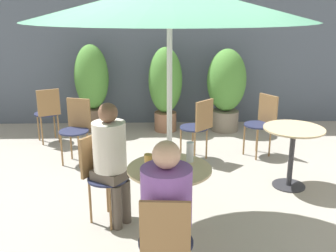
{
  "coord_description": "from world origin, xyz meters",
  "views": [
    {
      "loc": [
        -0.06,
        -3.03,
        2.03
      ],
      "look_at": [
        0.05,
        0.46,
        0.97
      ],
      "focal_mm": 42.0,
      "sensor_mm": 36.0,
      "label": 1
    }
  ],
  "objects_px": {
    "beer_glass_0": "(190,152)",
    "bistro_chair_1": "(166,240)",
    "seated_person_0": "(111,153)",
    "potted_plant_2": "(226,86)",
    "seated_person_1": "(167,206)",
    "potted_plant_0": "(92,83)",
    "umbrella": "(170,2)",
    "bistro_chair_3": "(76,124)",
    "beer_glass_1": "(148,165)",
    "bistro_chair_5": "(199,124)",
    "bistro_chair_4": "(263,119)",
    "bistro_chair_0": "(101,169)",
    "potted_plant_1": "(165,85)",
    "bistro_chair_2": "(48,110)",
    "cafe_table_near": "(169,186)",
    "cafe_table_far": "(293,143)"
  },
  "relations": [
    {
      "from": "beer_glass_0",
      "to": "bistro_chair_1",
      "type": "bearing_deg",
      "value": -104.4
    },
    {
      "from": "seated_person_0",
      "to": "potted_plant_2",
      "type": "xyz_separation_m",
      "value": [
        1.59,
        2.98,
        0.04
      ]
    },
    {
      "from": "seated_person_1",
      "to": "potted_plant_0",
      "type": "height_order",
      "value": "potted_plant_0"
    },
    {
      "from": "umbrella",
      "to": "bistro_chair_3",
      "type": "bearing_deg",
      "value": 120.8
    },
    {
      "from": "beer_glass_1",
      "to": "potted_plant_2",
      "type": "bearing_deg",
      "value": 70.49
    },
    {
      "from": "bistro_chair_5",
      "to": "bistro_chair_4",
      "type": "bearing_deg",
      "value": 148.63
    },
    {
      "from": "seated_person_0",
      "to": "beer_glass_0",
      "type": "distance_m",
      "value": 0.76
    },
    {
      "from": "bistro_chair_0",
      "to": "potted_plant_0",
      "type": "relative_size",
      "value": 0.59
    },
    {
      "from": "bistro_chair_4",
      "to": "potted_plant_1",
      "type": "relative_size",
      "value": 0.61
    },
    {
      "from": "bistro_chair_2",
      "to": "beer_glass_1",
      "type": "bearing_deg",
      "value": 91.24
    },
    {
      "from": "seated_person_0",
      "to": "umbrella",
      "type": "height_order",
      "value": "umbrella"
    },
    {
      "from": "seated_person_1",
      "to": "bistro_chair_2",
      "type": "bearing_deg",
      "value": -59.42
    },
    {
      "from": "bistro_chair_3",
      "to": "umbrella",
      "type": "xyz_separation_m",
      "value": [
        1.18,
        -1.98,
        1.54
      ]
    },
    {
      "from": "bistro_chair_4",
      "to": "seated_person_0",
      "type": "bearing_deg",
      "value": -77.76
    },
    {
      "from": "potted_plant_1",
      "to": "potted_plant_2",
      "type": "height_order",
      "value": "potted_plant_1"
    },
    {
      "from": "potted_plant_1",
      "to": "umbrella",
      "type": "height_order",
      "value": "umbrella"
    },
    {
      "from": "seated_person_0",
      "to": "potted_plant_1",
      "type": "relative_size",
      "value": 0.85
    },
    {
      "from": "bistro_chair_5",
      "to": "potted_plant_2",
      "type": "relative_size",
      "value": 0.62
    },
    {
      "from": "beer_glass_0",
      "to": "bistro_chair_0",
      "type": "bearing_deg",
      "value": 160.53
    },
    {
      "from": "cafe_table_near",
      "to": "umbrella",
      "type": "height_order",
      "value": "umbrella"
    },
    {
      "from": "potted_plant_0",
      "to": "umbrella",
      "type": "relative_size",
      "value": 0.66
    },
    {
      "from": "potted_plant_0",
      "to": "potted_plant_1",
      "type": "bearing_deg",
      "value": -2.04
    },
    {
      "from": "beer_glass_0",
      "to": "potted_plant_0",
      "type": "bearing_deg",
      "value": 112.74
    },
    {
      "from": "cafe_table_far",
      "to": "seated_person_0",
      "type": "relative_size",
      "value": 0.6
    },
    {
      "from": "bistro_chair_4",
      "to": "bistro_chair_2",
      "type": "bearing_deg",
      "value": -131.58
    },
    {
      "from": "potted_plant_2",
      "to": "umbrella",
      "type": "xyz_separation_m",
      "value": [
        -1.06,
        -3.33,
        1.3
      ]
    },
    {
      "from": "bistro_chair_3",
      "to": "bistro_chair_5",
      "type": "bearing_deg",
      "value": 16.0
    },
    {
      "from": "bistro_chair_1",
      "to": "umbrella",
      "type": "height_order",
      "value": "umbrella"
    },
    {
      "from": "potted_plant_0",
      "to": "potted_plant_1",
      "type": "xyz_separation_m",
      "value": [
        1.22,
        -0.04,
        -0.04
      ]
    },
    {
      "from": "potted_plant_0",
      "to": "beer_glass_1",
      "type": "bearing_deg",
      "value": -74.18
    },
    {
      "from": "seated_person_1",
      "to": "potted_plant_0",
      "type": "distance_m",
      "value": 4.19
    },
    {
      "from": "bistro_chair_5",
      "to": "potted_plant_0",
      "type": "bearing_deg",
      "value": -85.19
    },
    {
      "from": "potted_plant_0",
      "to": "bistro_chair_0",
      "type": "bearing_deg",
      "value": -79.89
    },
    {
      "from": "potted_plant_1",
      "to": "umbrella",
      "type": "relative_size",
      "value": 0.64
    },
    {
      "from": "beer_glass_1",
      "to": "potted_plant_0",
      "type": "xyz_separation_m",
      "value": [
        -1.0,
        3.55,
        0.01
      ]
    },
    {
      "from": "bistro_chair_2",
      "to": "seated_person_0",
      "type": "xyz_separation_m",
      "value": [
        1.23,
        -2.39,
        0.19
      ]
    },
    {
      "from": "cafe_table_far",
      "to": "potted_plant_2",
      "type": "height_order",
      "value": "potted_plant_2"
    },
    {
      "from": "cafe_table_near",
      "to": "bistro_chair_4",
      "type": "relative_size",
      "value": 0.84
    },
    {
      "from": "bistro_chair_0",
      "to": "bistro_chair_2",
      "type": "distance_m",
      "value": 2.56
    },
    {
      "from": "bistro_chair_5",
      "to": "bistro_chair_2",
      "type": "bearing_deg",
      "value": -63.55
    },
    {
      "from": "bistro_chair_1",
      "to": "bistro_chair_2",
      "type": "relative_size",
      "value": 1.0
    },
    {
      "from": "bistro_chair_2",
      "to": "bistro_chair_3",
      "type": "bearing_deg",
      "value": 99.65
    },
    {
      "from": "bistro_chair_3",
      "to": "potted_plant_1",
      "type": "xyz_separation_m",
      "value": [
        1.22,
        1.37,
        0.26
      ]
    },
    {
      "from": "seated_person_0",
      "to": "umbrella",
      "type": "xyz_separation_m",
      "value": [
        0.53,
        -0.36,
        1.34
      ]
    },
    {
      "from": "bistro_chair_4",
      "to": "seated_person_1",
      "type": "relative_size",
      "value": 0.72
    },
    {
      "from": "bistro_chair_1",
      "to": "bistro_chair_4",
      "type": "relative_size",
      "value": 1.0
    },
    {
      "from": "cafe_table_near",
      "to": "beer_glass_0",
      "type": "relative_size",
      "value": 4.04
    },
    {
      "from": "beer_glass_1",
      "to": "potted_plant_2",
      "type": "height_order",
      "value": "potted_plant_2"
    },
    {
      "from": "bistro_chair_0",
      "to": "beer_glass_1",
      "type": "relative_size",
      "value": 4.73
    },
    {
      "from": "cafe_table_far",
      "to": "bistro_chair_4",
      "type": "distance_m",
      "value": 1.05
    }
  ]
}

